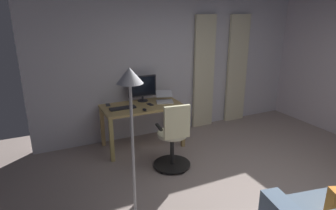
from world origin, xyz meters
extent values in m
plane|color=gray|center=(0.00, 0.00, 0.00)|extent=(6.95, 6.95, 0.00)
cube|color=silver|center=(0.00, -2.65, 1.32)|extent=(5.35, 0.10, 2.65)
cube|color=beige|center=(-1.34, -2.54, 1.10)|extent=(0.46, 0.06, 2.20)
cube|color=beige|center=(-0.54, -2.54, 1.10)|extent=(0.44, 0.06, 2.20)
cube|color=tan|center=(0.91, -2.15, 0.73)|extent=(1.33, 0.70, 0.04)
cube|color=tan|center=(0.28, -1.84, 0.35)|extent=(0.06, 0.06, 0.71)
cube|color=tan|center=(1.53, -1.84, 0.35)|extent=(0.06, 0.06, 0.71)
cube|color=tan|center=(0.28, -2.46, 0.35)|extent=(0.06, 0.06, 0.71)
cube|color=tan|center=(1.53, -2.46, 0.35)|extent=(0.06, 0.06, 0.71)
cylinder|color=black|center=(0.76, -1.29, 0.04)|extent=(0.56, 0.56, 0.02)
sphere|color=black|center=(0.50, -1.26, 0.03)|extent=(0.05, 0.05, 0.05)
sphere|color=black|center=(0.65, -1.53, 0.03)|extent=(0.05, 0.05, 0.05)
sphere|color=black|center=(0.95, -1.47, 0.03)|extent=(0.05, 0.05, 0.05)
sphere|color=black|center=(0.98, -1.17, 0.03)|extent=(0.05, 0.05, 0.05)
sphere|color=black|center=(0.71, -1.04, 0.03)|extent=(0.05, 0.05, 0.05)
cylinder|color=black|center=(0.76, -1.29, 0.28)|extent=(0.06, 0.06, 0.47)
cylinder|color=beige|center=(0.76, -1.29, 0.54)|extent=(0.49, 0.49, 0.05)
cube|color=beige|center=(0.78, -1.10, 0.80)|extent=(0.38, 0.09, 0.47)
cube|color=black|center=(0.96, -1.32, 0.67)|extent=(0.07, 0.24, 0.03)
cube|color=black|center=(0.56, -1.27, 0.67)|extent=(0.07, 0.24, 0.03)
cylinder|color=#232328|center=(0.81, -2.38, 0.75)|extent=(0.18, 0.18, 0.01)
cylinder|color=#232328|center=(0.81, -2.38, 0.80)|extent=(0.04, 0.04, 0.07)
cube|color=#232328|center=(0.81, -2.39, 1.02)|extent=(0.51, 0.03, 0.37)
cube|color=black|center=(0.81, -2.37, 1.02)|extent=(0.47, 0.01, 0.32)
cube|color=#232328|center=(1.25, -2.11, 0.76)|extent=(0.42, 0.13, 0.02)
cube|color=silver|center=(0.49, -2.14, 0.76)|extent=(0.34, 0.30, 0.02)
cube|color=silver|center=(0.46, -2.25, 0.87)|extent=(0.33, 0.29, 0.08)
ellipsoid|color=black|center=(0.97, -1.87, 0.77)|extent=(0.06, 0.10, 0.04)
cube|color=#232328|center=(0.77, -2.12, 0.75)|extent=(0.09, 0.15, 0.01)
cube|color=#333338|center=(1.42, -2.40, 0.75)|extent=(0.09, 0.15, 0.01)
cylinder|color=#A5A5A8|center=(1.67, -0.35, 0.80)|extent=(0.03, 0.03, 1.61)
cone|color=silver|center=(1.67, -0.35, 1.68)|extent=(0.26, 0.26, 0.15)
camera|label=1|loc=(2.47, 2.22, 2.26)|focal=30.93mm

